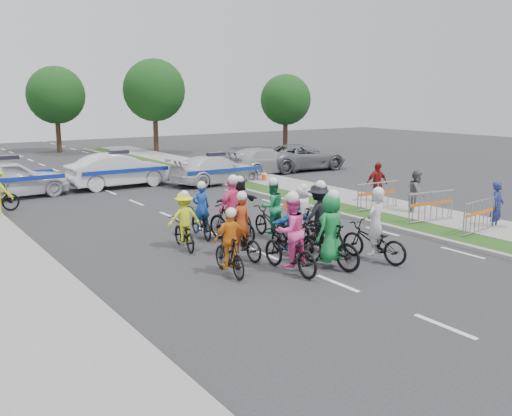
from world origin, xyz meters
TOP-DOWN VIEW (x-y plane):
  - ground at (0.00, 0.00)m, footprint 90.00×90.00m
  - curb_right at (5.10, 5.00)m, footprint 0.20×60.00m
  - grass_strip at (5.80, 5.00)m, footprint 1.20×60.00m
  - sidewalk_right at (7.60, 5.00)m, footprint 2.40×60.00m
  - rider_0 at (2.02, 0.85)m, footprint 1.06×2.04m
  - rider_1 at (0.68, 1.06)m, footprint 0.92×1.98m
  - rider_2 at (-0.40, 1.29)m, footprint 0.86×2.01m
  - rider_3 at (-1.72, 1.94)m, footprint 0.88×1.64m
  - rider_4 at (1.45, 2.45)m, footprint 1.16×2.01m
  - rider_5 at (0.60, 2.50)m, footprint 1.37×1.63m
  - rider_6 at (-0.72, 3.04)m, footprint 0.74×1.83m
  - rider_7 at (1.97, 3.82)m, footprint 0.78×1.66m
  - rider_8 at (1.18, 4.27)m, footprint 0.81×1.87m
  - rider_9 at (-0.05, 4.55)m, footprint 1.08×2.00m
  - rider_10 at (-1.55, 4.70)m, footprint 1.01×1.72m
  - rider_11 at (0.81, 5.55)m, footprint 1.46×1.75m
  - rider_12 at (-0.51, 5.62)m, footprint 0.87×1.78m
  - police_car_0 at (-3.99, 15.94)m, footprint 4.96×2.37m
  - police_car_1 at (0.90, 16.12)m, footprint 4.82×1.80m
  - police_car_2 at (5.15, 14.46)m, footprint 4.85×2.25m
  - civilian_sedan at (8.98, 15.98)m, footprint 5.23×2.84m
  - civilian_suv at (11.79, 16.14)m, footprint 5.45×2.72m
  - spectator_0 at (7.80, 1.12)m, footprint 0.65×0.52m
  - spectator_1 at (7.47, 4.10)m, footprint 1.00×0.92m
  - spectator_2 at (7.74, 6.33)m, footprint 1.03×0.55m
  - barrier_0 at (6.70, 0.98)m, footprint 2.05×0.76m
  - barrier_1 at (6.70, 2.82)m, footprint 2.04×0.72m
  - barrier_2 at (6.70, 5.27)m, footprint 2.02×0.59m
  - cone_0 at (4.38, 7.63)m, footprint 0.40×0.40m
  - cone_1 at (7.21, 13.34)m, footprint 0.40×0.40m
  - tree_1 at (9.00, 30.00)m, footprint 4.55×4.55m
  - tree_2 at (18.00, 26.00)m, footprint 3.85×3.85m
  - tree_4 at (3.00, 34.00)m, footprint 4.20×4.20m

SIDE VIEW (x-z plane):
  - ground at x=0.00m, z-range 0.00..0.00m
  - grass_strip at x=5.80m, z-range 0.00..0.11m
  - curb_right at x=5.10m, z-range 0.00..0.12m
  - sidewalk_right at x=7.60m, z-range 0.00..0.13m
  - cone_0 at x=4.38m, z-range -0.01..0.69m
  - cone_1 at x=7.21m, z-range -0.01..0.69m
  - barrier_0 at x=6.70m, z-range 0.00..1.12m
  - barrier_1 at x=6.70m, z-range 0.00..1.12m
  - barrier_2 at x=6.70m, z-range 0.00..1.12m
  - rider_12 at x=-0.51m, z-range -0.29..1.45m
  - rider_6 at x=-0.72m, z-range -0.31..1.52m
  - rider_0 at x=2.02m, z-range -0.34..1.64m
  - rider_3 at x=-1.72m, z-range -0.19..1.49m
  - rider_7 at x=1.97m, z-range -0.18..1.50m
  - rider_10 at x=-1.55m, z-range -0.18..1.51m
  - police_car_2 at x=5.15m, z-range 0.00..1.37m
  - rider_8 at x=1.18m, z-range -0.24..1.64m
  - rider_5 at x=0.60m, z-range -0.12..1.54m
  - civilian_sedan at x=8.98m, z-range 0.00..1.44m
  - civilian_suv at x=11.79m, z-range 0.00..1.48m
  - rider_2 at x=-0.40m, z-range -0.27..1.77m
  - rider_11 at x=0.81m, z-range -0.14..1.67m
  - rider_4 at x=1.45m, z-range -0.23..1.77m
  - rider_9 at x=-0.05m, z-range -0.24..1.79m
  - rider_1 at x=0.68m, z-range -0.23..1.78m
  - spectator_0 at x=7.80m, z-range 0.00..1.57m
  - police_car_1 at x=0.90m, z-range 0.00..1.57m
  - police_car_0 at x=-3.99m, z-range 0.00..1.63m
  - spectator_1 at x=7.47m, z-range 0.00..1.64m
  - spectator_2 at x=7.74m, z-range 0.00..1.68m
  - tree_2 at x=18.00m, z-range 0.95..6.72m
  - tree_4 at x=3.00m, z-range 1.04..7.34m
  - tree_1 at x=9.00m, z-range 1.12..7.95m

